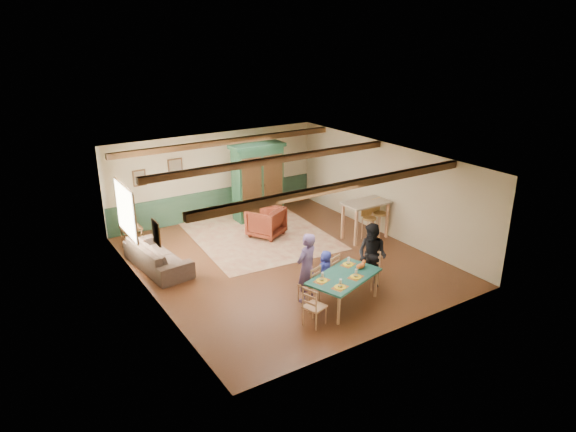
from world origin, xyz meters
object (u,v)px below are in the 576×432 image
armchair (266,222)px  bar_stool_right (380,218)px  bar_stool_left (369,223)px  armoire (258,182)px  dining_chair_end_right (369,269)px  dining_chair_far_left (309,283)px  dining_chair_far_right (328,272)px  counter_table (365,220)px  sofa (158,256)px  person_woman (372,255)px  person_man (307,268)px  dining_chair_end_left (315,306)px  table_lamp (130,217)px  person_child (326,270)px  end_table (132,238)px  dining_table (344,290)px  cat (361,265)px

armchair → bar_stool_right: bearing=118.4°
bar_stool_left → armoire: bearing=125.6°
dining_chair_end_right → armchair: bearing=168.3°
armchair → dining_chair_far_left: bearing=44.4°
dining_chair_far_right → armoire: (0.98, 5.00, 0.76)m
dining_chair_far_left → dining_chair_end_right: (1.57, -0.19, 0.00)m
counter_table → armoire: bearing=119.5°
dining_chair_end_right → dining_chair_far_right: bearing=-133.8°
sofa → bar_stool_left: 5.88m
dining_chair_far_right → person_woman: size_ratio=0.58×
person_man → bar_stool_left: person_man is taller
armoire → person_woman: bearing=-89.2°
dining_chair_end_right → bar_stool_right: (2.33, 2.23, 0.11)m
bar_stool_left → bar_stool_right: (0.46, 0.08, 0.02)m
dining_chair_far_right → dining_chair_end_left: (-1.16, -1.08, 0.00)m
table_lamp → counter_table: size_ratio=0.44×
dining_chair_far_right → person_woman: 1.08m
dining_chair_far_left → person_man: bearing=-90.0°
person_child → end_table: 5.61m
dining_table → person_child: 0.84m
counter_table → end_table: bearing=154.2°
person_woman → counter_table: bearing=124.3°
dining_chair_far_left → counter_table: counter_table is taller
dining_chair_end_right → armchair: dining_chair_end_right is taller
armchair → end_table: 3.75m
dining_chair_far_right → bar_stool_left: (2.74, 1.73, 0.09)m
cat → armchair: cat is taller
armchair → bar_stool_left: size_ratio=0.89×
person_woman → armoire: bearing=161.8°
person_child → cat: bearing=99.5°
dining_chair_end_right → armchair: size_ratio=0.94×
dining_chair_end_left → armoire: 6.49m
dining_chair_far_left → armchair: bearing=-124.5°
dining_chair_far_right → bar_stool_right: bar_stool_right is taller
cat → sofa: 5.14m
dining_table → bar_stool_left: 3.80m
person_child → dining_chair_far_right: bearing=90.0°
dining_table → table_lamp: 6.28m
bar_stool_left → dining_chair_far_left: bearing=-143.0°
dining_table → person_man: (-0.58, 0.59, 0.45)m
armchair → bar_stool_left: bar_stool_left is taller
cat → bar_stool_right: 3.78m
dining_chair_far_left → person_man: 0.37m
dining_chair_far_right → cat: (0.37, -0.68, 0.34)m
cat → sofa: cat is taller
sofa → bar_stool_right: bar_stool_right is taller
dining_chair_end_left → cat: 1.62m
armchair → person_child: bearing=53.7°
dining_chair_end_left → cat: size_ratio=2.64×
dining_chair_end_left → bar_stool_right: (4.36, 2.89, 0.11)m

